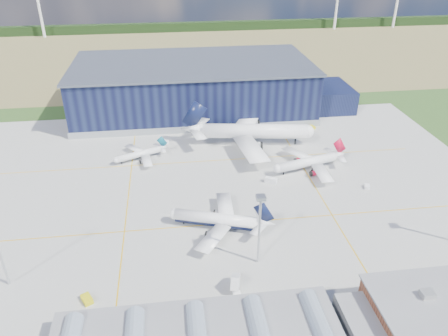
% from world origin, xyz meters
% --- Properties ---
extents(ground, '(600.00, 600.00, 0.00)m').
position_xyz_m(ground, '(0.00, 0.00, 0.00)').
color(ground, '#2E4A1C').
rests_on(ground, ground).
extents(apron, '(220.00, 160.00, 0.08)m').
position_xyz_m(apron, '(0.00, 10.00, 0.03)').
color(apron, '#A8A8A2').
rests_on(apron, ground).
extents(farmland, '(600.00, 220.00, 0.01)m').
position_xyz_m(farmland, '(0.00, 220.00, 0.00)').
color(farmland, olive).
rests_on(farmland, ground).
extents(treeline, '(600.00, 8.00, 8.00)m').
position_xyz_m(treeline, '(0.00, 300.00, 4.00)').
color(treeline, black).
rests_on(treeline, ground).
extents(hangar, '(145.00, 62.00, 26.10)m').
position_xyz_m(hangar, '(2.81, 94.80, 11.62)').
color(hangar, black).
rests_on(hangar, ground).
extents(light_mast_center, '(2.60, 2.60, 23.00)m').
position_xyz_m(light_mast_center, '(10.00, -30.00, 15.43)').
color(light_mast_center, silver).
rests_on(light_mast_center, ground).
extents(airliner_navy, '(44.38, 43.90, 11.47)m').
position_xyz_m(airliner_navy, '(-0.30, -12.00, 5.73)').
color(airliner_navy, white).
rests_on(airliner_navy, ground).
extents(airliner_red, '(41.92, 41.40, 11.18)m').
position_xyz_m(airliner_red, '(40.67, 22.00, 5.59)').
color(airliner_red, white).
rests_on(airliner_red, ground).
extents(airliner_widebody, '(68.73, 67.63, 19.70)m').
position_xyz_m(airliner_widebody, '(23.87, 48.73, 9.85)').
color(airliner_widebody, white).
rests_on(airliner_widebody, ground).
extents(airliner_regional, '(32.61, 32.34, 8.11)m').
position_xyz_m(airliner_regional, '(-27.01, 40.00, 4.05)').
color(airliner_regional, white).
rests_on(airliner_regional, ground).
extents(gse_tug_a, '(3.77, 4.35, 1.55)m').
position_xyz_m(gse_tug_a, '(-37.69, -39.44, 0.77)').
color(gse_tug_a, yellow).
rests_on(gse_tug_a, ground).
extents(gse_cart_a, '(2.68, 3.25, 1.21)m').
position_xyz_m(gse_cart_a, '(59.26, 5.42, 0.61)').
color(gse_cart_a, white).
rests_on(gse_cart_a, ground).
extents(gse_van_b, '(5.05, 4.24, 2.12)m').
position_xyz_m(gse_van_b, '(24.05, 13.93, 1.06)').
color(gse_van_b, white).
rests_on(gse_van_b, ground).
extents(gse_tug_c, '(3.04, 3.74, 1.41)m').
position_xyz_m(gse_tug_c, '(55.61, 62.00, 0.71)').
color(gse_tug_c, yellow).
rests_on(gse_tug_c, ground).
extents(gse_cart_b, '(3.58, 3.10, 1.30)m').
position_xyz_m(gse_cart_b, '(-15.89, 55.01, 0.65)').
color(gse_cart_b, white).
rests_on(gse_cart_b, ground).
extents(airstair, '(3.49, 5.87, 3.52)m').
position_xyz_m(airstair, '(1.68, -40.27, 1.76)').
color(airstair, white).
rests_on(airstair, ground).
extents(car_b, '(3.52, 1.72, 1.11)m').
position_xyz_m(car_b, '(-4.79, -22.40, 0.56)').
color(car_b, '#99999E').
rests_on(car_b, ground).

